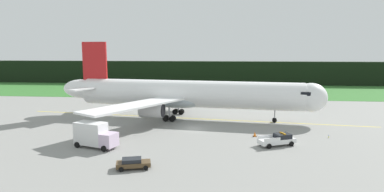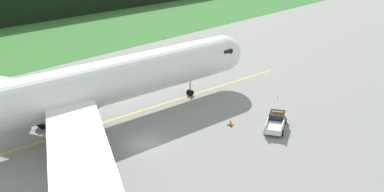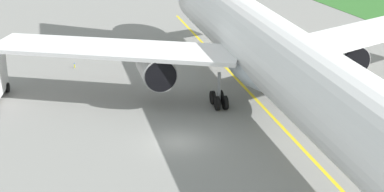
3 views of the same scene
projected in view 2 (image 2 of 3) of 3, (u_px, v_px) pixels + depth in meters
name	position (u px, v px, depth m)	size (l,w,h in m)	color
ground	(146.00, 144.00, 51.41)	(320.00, 320.00, 0.00)	gray
taxiway_centerline_main	(86.00, 128.00, 55.56)	(74.56, 0.30, 0.01)	yellow
airliner	(78.00, 90.00, 53.40)	(57.24, 45.46, 16.27)	white
ops_pickup_truck	(276.00, 121.00, 55.22)	(6.05, 4.16, 1.94)	white
apron_cone	(230.00, 122.00, 56.23)	(0.65, 0.65, 0.81)	black
taxiway_edge_light_east	(277.00, 98.00, 65.15)	(0.12, 0.12, 0.41)	yellow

